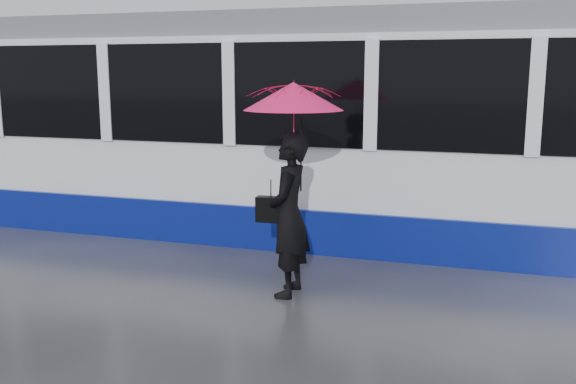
% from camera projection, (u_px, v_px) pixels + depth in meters
% --- Properties ---
extents(ground, '(90.00, 90.00, 0.00)m').
position_uv_depth(ground, '(216.00, 274.00, 8.04)').
color(ground, '#2D2D32').
rests_on(ground, ground).
extents(rails, '(34.00, 1.51, 0.02)m').
position_uv_depth(rails, '(279.00, 228.00, 10.38)').
color(rails, '#3F3D38').
rests_on(rails, ground).
extents(tram, '(26.00, 2.56, 3.35)m').
position_uv_depth(tram, '(73.00, 122.00, 11.24)').
color(tram, white).
rests_on(tram, ground).
extents(woman, '(0.48, 0.70, 1.86)m').
position_uv_depth(woman, '(289.00, 215.00, 7.17)').
color(woman, black).
rests_on(woman, ground).
extents(umbrella, '(1.15, 1.15, 1.25)m').
position_uv_depth(umbrella, '(293.00, 116.00, 6.95)').
color(umbrella, '#FF154F').
rests_on(umbrella, ground).
extents(handbag, '(0.34, 0.16, 0.47)m').
position_uv_depth(handbag, '(271.00, 209.00, 7.25)').
color(handbag, black).
rests_on(handbag, ground).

